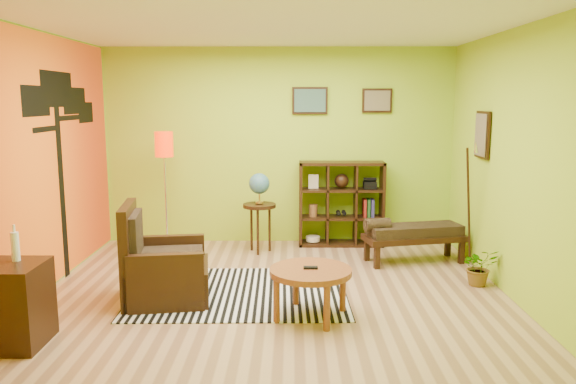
{
  "coord_description": "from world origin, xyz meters",
  "views": [
    {
      "loc": [
        0.2,
        -5.82,
        2.07
      ],
      "look_at": [
        0.15,
        0.33,
        1.05
      ],
      "focal_mm": 35.0,
      "sensor_mm": 36.0,
      "label": 1
    }
  ],
  "objects_px": {
    "side_cabinet": "(8,304)",
    "potted_plant": "(479,271)",
    "armchair": "(161,271)",
    "globe_table": "(259,193)",
    "floor_lamp": "(164,155)",
    "coffee_table": "(311,275)",
    "bench": "(412,233)",
    "cube_shelf": "(342,204)"
  },
  "relations": [
    {
      "from": "coffee_table",
      "to": "bench",
      "type": "bearing_deg",
      "value": 53.93
    },
    {
      "from": "globe_table",
      "to": "bench",
      "type": "bearing_deg",
      "value": -13.41
    },
    {
      "from": "side_cabinet",
      "to": "floor_lamp",
      "type": "xyz_separation_m",
      "value": [
        0.69,
        2.96,
        0.97
      ]
    },
    {
      "from": "side_cabinet",
      "to": "globe_table",
      "type": "relative_size",
      "value": 0.94
    },
    {
      "from": "side_cabinet",
      "to": "potted_plant",
      "type": "bearing_deg",
      "value": 19.39
    },
    {
      "from": "globe_table",
      "to": "cube_shelf",
      "type": "height_order",
      "value": "cube_shelf"
    },
    {
      "from": "coffee_table",
      "to": "side_cabinet",
      "type": "bearing_deg",
      "value": -166.28
    },
    {
      "from": "potted_plant",
      "to": "side_cabinet",
      "type": "bearing_deg",
      "value": -160.61
    },
    {
      "from": "armchair",
      "to": "side_cabinet",
      "type": "relative_size",
      "value": 1.0
    },
    {
      "from": "side_cabinet",
      "to": "potted_plant",
      "type": "relative_size",
      "value": 2.38
    },
    {
      "from": "armchair",
      "to": "side_cabinet",
      "type": "distance_m",
      "value": 1.51
    },
    {
      "from": "globe_table",
      "to": "potted_plant",
      "type": "xyz_separation_m",
      "value": [
        2.54,
        -1.37,
        -0.66
      ]
    },
    {
      "from": "bench",
      "to": "cube_shelf",
      "type": "bearing_deg",
      "value": 133.15
    },
    {
      "from": "cube_shelf",
      "to": "potted_plant",
      "type": "xyz_separation_m",
      "value": [
        1.39,
        -1.77,
        -0.43
      ]
    },
    {
      "from": "potted_plant",
      "to": "floor_lamp",
      "type": "bearing_deg",
      "value": 160.12
    },
    {
      "from": "armchair",
      "to": "side_cabinet",
      "type": "height_order",
      "value": "side_cabinet"
    },
    {
      "from": "armchair",
      "to": "bench",
      "type": "distance_m",
      "value": 3.2
    },
    {
      "from": "bench",
      "to": "potted_plant",
      "type": "relative_size",
      "value": 3.14
    },
    {
      "from": "coffee_table",
      "to": "globe_table",
      "type": "bearing_deg",
      "value": 104.9
    },
    {
      "from": "floor_lamp",
      "to": "cube_shelf",
      "type": "relative_size",
      "value": 1.37
    },
    {
      "from": "armchair",
      "to": "side_cabinet",
      "type": "xyz_separation_m",
      "value": [
        -1.04,
        -1.09,
        0.05
      ]
    },
    {
      "from": "coffee_table",
      "to": "floor_lamp",
      "type": "relative_size",
      "value": 0.48
    },
    {
      "from": "floor_lamp",
      "to": "coffee_table",
      "type": "bearing_deg",
      "value": -51.05
    },
    {
      "from": "side_cabinet",
      "to": "globe_table",
      "type": "height_order",
      "value": "globe_table"
    },
    {
      "from": "globe_table",
      "to": "bench",
      "type": "xyz_separation_m",
      "value": [
        1.97,
        -0.47,
        -0.44
      ]
    },
    {
      "from": "floor_lamp",
      "to": "potted_plant",
      "type": "relative_size",
      "value": 3.82
    },
    {
      "from": "armchair",
      "to": "floor_lamp",
      "type": "relative_size",
      "value": 0.62
    },
    {
      "from": "armchair",
      "to": "potted_plant",
      "type": "xyz_separation_m",
      "value": [
        3.46,
        0.49,
        -0.14
      ]
    },
    {
      "from": "coffee_table",
      "to": "bench",
      "type": "relative_size",
      "value": 0.58
    },
    {
      "from": "armchair",
      "to": "potted_plant",
      "type": "distance_m",
      "value": 3.5
    },
    {
      "from": "floor_lamp",
      "to": "armchair",
      "type": "bearing_deg",
      "value": -79.35
    },
    {
      "from": "armchair",
      "to": "globe_table",
      "type": "bearing_deg",
      "value": 63.81
    },
    {
      "from": "globe_table",
      "to": "cube_shelf",
      "type": "distance_m",
      "value": 1.24
    },
    {
      "from": "cube_shelf",
      "to": "globe_table",
      "type": "bearing_deg",
      "value": -161.02
    },
    {
      "from": "side_cabinet",
      "to": "globe_table",
      "type": "xyz_separation_m",
      "value": [
        1.96,
        2.95,
        0.47
      ]
    },
    {
      "from": "bench",
      "to": "potted_plant",
      "type": "distance_m",
      "value": 1.09
    },
    {
      "from": "armchair",
      "to": "cube_shelf",
      "type": "distance_m",
      "value": 3.08
    },
    {
      "from": "armchair",
      "to": "globe_table",
      "type": "distance_m",
      "value": 2.14
    },
    {
      "from": "floor_lamp",
      "to": "potted_plant",
      "type": "height_order",
      "value": "floor_lamp"
    },
    {
      "from": "armchair",
      "to": "side_cabinet",
      "type": "bearing_deg",
      "value": -133.65
    },
    {
      "from": "floor_lamp",
      "to": "potted_plant",
      "type": "bearing_deg",
      "value": -19.88
    },
    {
      "from": "side_cabinet",
      "to": "bench",
      "type": "height_order",
      "value": "side_cabinet"
    }
  ]
}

